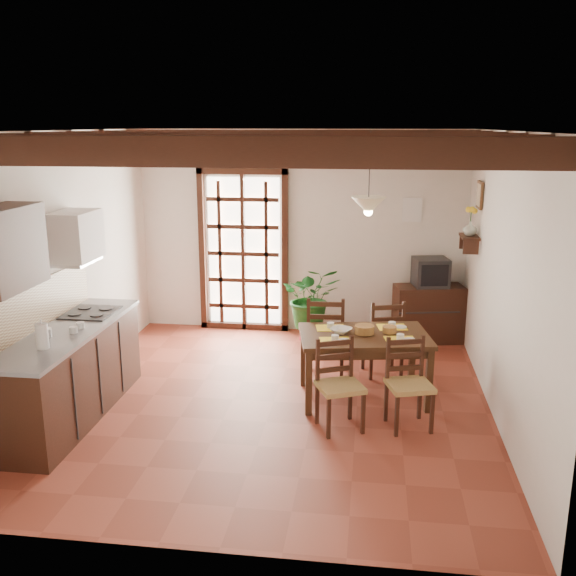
% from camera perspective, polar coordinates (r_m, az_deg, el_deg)
% --- Properties ---
extents(ground_plane, '(5.00, 5.00, 0.00)m').
position_cam_1_polar(ground_plane, '(6.92, -1.28, -10.07)').
color(ground_plane, brown).
extents(room_shell, '(4.52, 5.02, 2.81)m').
position_cam_1_polar(room_shell, '(6.38, -1.37, 4.94)').
color(room_shell, silver).
rests_on(room_shell, ground_plane).
extents(ceiling_beams, '(4.50, 4.34, 0.20)m').
position_cam_1_polar(ceiling_beams, '(6.30, -1.41, 12.81)').
color(ceiling_beams, black).
rests_on(ceiling_beams, room_shell).
extents(french_door, '(1.26, 0.11, 2.32)m').
position_cam_1_polar(french_door, '(9.01, -3.98, 3.56)').
color(french_door, white).
rests_on(french_door, ground_plane).
extents(kitchen_counter, '(0.64, 2.25, 1.38)m').
position_cam_1_polar(kitchen_counter, '(6.78, -18.81, -7.07)').
color(kitchen_counter, black).
rests_on(kitchen_counter, ground_plane).
extents(upper_cabinet, '(0.35, 0.80, 0.70)m').
position_cam_1_polar(upper_cabinet, '(5.88, -23.91, 3.22)').
color(upper_cabinet, black).
rests_on(upper_cabinet, room_shell).
extents(range_hood, '(0.38, 0.60, 0.54)m').
position_cam_1_polar(range_hood, '(6.97, -18.38, 4.32)').
color(range_hood, white).
rests_on(range_hood, room_shell).
extents(counter_items, '(0.50, 1.43, 0.25)m').
position_cam_1_polar(counter_items, '(6.70, -18.81, -2.93)').
color(counter_items, black).
rests_on(counter_items, kitchen_counter).
extents(dining_table, '(1.47, 1.08, 0.73)m').
position_cam_1_polar(dining_table, '(6.82, 6.78, -4.82)').
color(dining_table, '#3C2413').
rests_on(dining_table, ground_plane).
extents(chair_near_left, '(0.53, 0.52, 0.88)m').
position_cam_1_polar(chair_near_left, '(6.27, 4.59, -10.03)').
color(chair_near_left, '#A48246').
rests_on(chair_near_left, ground_plane).
extents(chair_near_right, '(0.50, 0.49, 0.88)m').
position_cam_1_polar(chair_near_right, '(6.39, 10.65, -9.78)').
color(chair_near_right, '#A48246').
rests_on(chair_near_right, ground_plane).
extents(chair_far_left, '(0.47, 0.45, 0.97)m').
position_cam_1_polar(chair_far_left, '(7.52, 3.35, -5.53)').
color(chair_far_left, '#A48246').
rests_on(chair_far_left, ground_plane).
extents(chair_far_right, '(0.52, 0.51, 0.92)m').
position_cam_1_polar(chair_far_right, '(7.62, 8.40, -5.52)').
color(chair_far_right, '#A48246').
rests_on(chair_far_right, ground_plane).
extents(table_setting, '(0.97, 0.65, 0.09)m').
position_cam_1_polar(table_setting, '(6.79, 6.81, -4.06)').
color(table_setting, yellow).
rests_on(table_setting, dining_table).
extents(table_bowl, '(0.29, 0.29, 0.05)m').
position_cam_1_polar(table_bowl, '(6.79, 4.75, -3.78)').
color(table_bowl, white).
rests_on(table_bowl, dining_table).
extents(sideboard, '(0.97, 0.58, 0.77)m').
position_cam_1_polar(sideboard, '(8.84, 12.35, -2.24)').
color(sideboard, black).
rests_on(sideboard, ground_plane).
extents(crt_tv, '(0.50, 0.48, 0.38)m').
position_cam_1_polar(crt_tv, '(8.69, 12.56, 1.38)').
color(crt_tv, black).
rests_on(crt_tv, sideboard).
extents(fuse_box, '(0.25, 0.03, 0.32)m').
position_cam_1_polar(fuse_box, '(8.79, 10.97, 6.85)').
color(fuse_box, white).
rests_on(fuse_box, room_shell).
extents(plant_pot, '(0.32, 0.32, 0.20)m').
position_cam_1_polar(plant_pot, '(8.76, 2.07, -3.95)').
color(plant_pot, maroon).
rests_on(plant_pot, ground_plane).
extents(potted_plant, '(2.27, 2.05, 2.23)m').
position_cam_1_polar(potted_plant, '(8.62, 2.09, -1.05)').
color(potted_plant, '#144C19').
rests_on(potted_plant, ground_plane).
extents(wall_shelf, '(0.20, 0.42, 0.20)m').
position_cam_1_polar(wall_shelf, '(8.02, 15.81, 4.13)').
color(wall_shelf, black).
rests_on(wall_shelf, room_shell).
extents(shelf_vase, '(0.15, 0.15, 0.15)m').
position_cam_1_polar(shelf_vase, '(8.00, 15.88, 5.12)').
color(shelf_vase, '#B2BFB2').
rests_on(shelf_vase, wall_shelf).
extents(shelf_flowers, '(0.14, 0.14, 0.36)m').
position_cam_1_polar(shelf_flowers, '(7.97, 15.98, 6.59)').
color(shelf_flowers, yellow).
rests_on(shelf_flowers, shelf_vase).
extents(framed_picture, '(0.03, 0.32, 0.32)m').
position_cam_1_polar(framed_picture, '(7.96, 16.67, 7.93)').
color(framed_picture, brown).
rests_on(framed_picture, room_shell).
extents(pendant_lamp, '(0.36, 0.36, 0.84)m').
position_cam_1_polar(pendant_lamp, '(6.59, 7.17, 7.43)').
color(pendant_lamp, black).
rests_on(pendant_lamp, room_shell).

